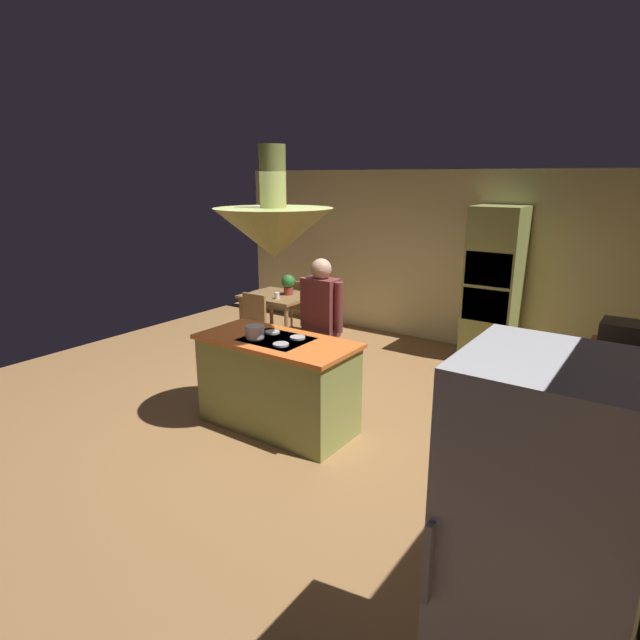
{
  "coord_description": "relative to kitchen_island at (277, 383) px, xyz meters",
  "views": [
    {
      "loc": [
        3.1,
        -3.92,
        2.46
      ],
      "look_at": [
        0.1,
        0.4,
        1.0
      ],
      "focal_mm": 29.24,
      "sensor_mm": 36.0,
      "label": 1
    }
  ],
  "objects": [
    {
      "name": "ground",
      "position": [
        0.0,
        0.2,
        -0.47
      ],
      "size": [
        8.16,
        8.16,
        0.0
      ],
      "primitive_type": "plane",
      "color": "#9E7042"
    },
    {
      "name": "canister_tea",
      "position": [
        2.84,
        0.6,
        0.56
      ],
      "size": [
        0.11,
        0.11,
        0.2
      ],
      "primitive_type": "cylinder",
      "color": "silver",
      "rests_on": "counter_run_right"
    },
    {
      "name": "cooking_pot_on_cooktop",
      "position": [
        -0.16,
        -0.13,
        0.54
      ],
      "size": [
        0.18,
        0.18,
        0.12
      ],
      "primitive_type": "cylinder",
      "color": "#B2B2B7",
      "rests_on": "kitchen_island"
    },
    {
      "name": "potted_plant_on_table",
      "position": [
        -1.58,
        2.2,
        0.46
      ],
      "size": [
        0.2,
        0.2,
        0.3
      ],
      "color": "#99382D",
      "rests_on": "dining_table"
    },
    {
      "name": "oven_tower",
      "position": [
        1.1,
        3.24,
        0.57
      ],
      "size": [
        0.66,
        0.62,
        2.09
      ],
      "color": "#8C934C",
      "rests_on": "ground"
    },
    {
      "name": "refrigerator",
      "position": [
        2.8,
        -1.7,
        0.43
      ],
      "size": [
        0.72,
        0.74,
        1.8
      ],
      "color": "silver",
      "rests_on": "ground"
    },
    {
      "name": "canister_sugar",
      "position": [
        2.84,
        0.42,
        0.55
      ],
      "size": [
        0.14,
        0.14,
        0.17
      ],
      "primitive_type": "cylinder",
      "color": "#E0B78C",
      "rests_on": "counter_run_right"
    },
    {
      "name": "person_at_island",
      "position": [
        0.08,
        0.65,
        0.47
      ],
      "size": [
        0.53,
        0.22,
        1.64
      ],
      "color": "tan",
      "rests_on": "ground"
    },
    {
      "name": "wall_back",
      "position": [
        0.0,
        3.65,
        0.81
      ],
      "size": [
        6.8,
        0.1,
        2.55
      ],
      "primitive_type": "cube",
      "color": "beige",
      "rests_on": "ground"
    },
    {
      "name": "microwave_on_counter",
      "position": [
        2.84,
        1.47,
        0.6
      ],
      "size": [
        0.46,
        0.36,
        0.28
      ],
      "primitive_type": "cube",
      "color": "#232326",
      "rests_on": "counter_run_right"
    },
    {
      "name": "canister_flour",
      "position": [
        2.84,
        0.24,
        0.55
      ],
      "size": [
        0.1,
        0.1,
        0.18
      ],
      "primitive_type": "cylinder",
      "color": "silver",
      "rests_on": "counter_run_right"
    },
    {
      "name": "counter_run_right",
      "position": [
        2.84,
        0.8,
        0.0
      ],
      "size": [
        0.73,
        2.27,
        0.93
      ],
      "color": "#8C934C",
      "rests_on": "ground"
    },
    {
      "name": "kitchen_island",
      "position": [
        0.0,
        0.0,
        0.0
      ],
      "size": [
        1.6,
        0.77,
        0.95
      ],
      "color": "#8C934C",
      "rests_on": "ground"
    },
    {
      "name": "chair_facing_island",
      "position": [
        -1.7,
        1.47,
        0.03
      ],
      "size": [
        0.4,
        0.4,
        0.87
      ],
      "color": "olive",
      "rests_on": "ground"
    },
    {
      "name": "range_hood",
      "position": [
        0.0,
        -0.0,
        1.51
      ],
      "size": [
        1.1,
        1.1,
        1.0
      ],
      "color": "#8C934C"
    },
    {
      "name": "chair_by_back_wall",
      "position": [
        -1.7,
        2.73,
        0.03
      ],
      "size": [
        0.4,
        0.4,
        0.87
      ],
      "rotation": [
        0.0,
        0.0,
        3.14
      ],
      "color": "olive",
      "rests_on": "ground"
    },
    {
      "name": "dining_table",
      "position": [
        -1.7,
        2.1,
        0.18
      ],
      "size": [
        0.97,
        0.81,
        0.76
      ],
      "color": "olive",
      "rests_on": "ground"
    },
    {
      "name": "pendant_light_over_table",
      "position": [
        -1.7,
        2.1,
        1.39
      ],
      "size": [
        0.32,
        0.32,
        0.82
      ],
      "color": "beige"
    },
    {
      "name": "cup_on_table",
      "position": [
        -1.55,
        1.9,
        0.34
      ],
      "size": [
        0.07,
        0.07,
        0.09
      ],
      "primitive_type": "cylinder",
      "color": "white",
      "rests_on": "dining_table"
    }
  ]
}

